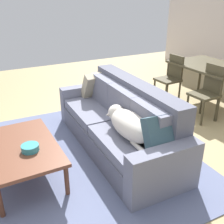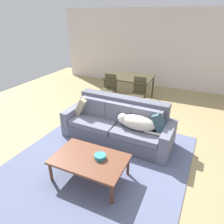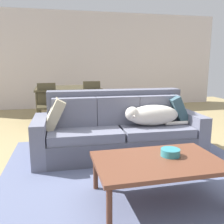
{
  "view_description": "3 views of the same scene",
  "coord_description": "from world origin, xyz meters",
  "px_view_note": "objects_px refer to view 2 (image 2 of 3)",
  "views": [
    {
      "loc": [
        2.7,
        -1.61,
        1.96
      ],
      "look_at": [
        -0.02,
        -0.15,
        0.57
      ],
      "focal_mm": 42.59,
      "sensor_mm": 36.0,
      "label": 1
    },
    {
      "loc": [
        1.38,
        -3.5,
        2.49
      ],
      "look_at": [
        -0.19,
        -0.07,
        0.65
      ],
      "focal_mm": 32.39,
      "sensor_mm": 36.0,
      "label": 2
    },
    {
      "loc": [
        -0.95,
        -3.35,
        1.31
      ],
      "look_at": [
        -0.16,
        0.04,
        0.61
      ],
      "focal_mm": 39.95,
      "sensor_mm": 36.0,
      "label": 3
    }
  ],
  "objects_px": {
    "throw_pillow_by_right_arm": "(161,122)",
    "coffee_table": "(90,160)",
    "bowl_on_coffee_table": "(100,157)",
    "couch": "(118,124)",
    "dining_chair_near_left": "(109,88)",
    "dining_table": "(130,78)",
    "throw_pillow_by_left_arm": "(84,105)",
    "dog_on_left_cushion": "(136,122)",
    "dining_chair_near_right": "(139,92)"
  },
  "relations": [
    {
      "from": "throw_pillow_by_left_arm",
      "to": "bowl_on_coffee_table",
      "type": "distance_m",
      "value": 1.71
    },
    {
      "from": "bowl_on_coffee_table",
      "to": "dining_chair_near_right",
      "type": "relative_size",
      "value": 0.21
    },
    {
      "from": "throw_pillow_by_right_arm",
      "to": "dining_chair_near_left",
      "type": "bearing_deg",
      "value": 138.41
    },
    {
      "from": "dog_on_left_cushion",
      "to": "throw_pillow_by_left_arm",
      "type": "bearing_deg",
      "value": 172.83
    },
    {
      "from": "dog_on_left_cushion",
      "to": "dining_table",
      "type": "distance_m",
      "value": 2.61
    },
    {
      "from": "couch",
      "to": "coffee_table",
      "type": "xyz_separation_m",
      "value": [
        0.05,
        -1.3,
        0.02
      ]
    },
    {
      "from": "couch",
      "to": "throw_pillow_by_right_arm",
      "type": "xyz_separation_m",
      "value": [
        0.89,
        0.01,
        0.27
      ]
    },
    {
      "from": "throw_pillow_by_left_arm",
      "to": "dining_chair_near_left",
      "type": "relative_size",
      "value": 0.48
    },
    {
      "from": "dining_table",
      "to": "dining_chair_near_right",
      "type": "xyz_separation_m",
      "value": [
        0.47,
        -0.54,
        -0.19
      ]
    },
    {
      "from": "dog_on_left_cushion",
      "to": "throw_pillow_by_left_arm",
      "type": "height_order",
      "value": "throw_pillow_by_left_arm"
    },
    {
      "from": "dining_chair_near_left",
      "to": "dining_chair_near_right",
      "type": "height_order",
      "value": "dining_chair_near_right"
    },
    {
      "from": "throw_pillow_by_left_arm",
      "to": "throw_pillow_by_right_arm",
      "type": "xyz_separation_m",
      "value": [
        1.78,
        -0.06,
        -0.0
      ]
    },
    {
      "from": "dining_table",
      "to": "dining_chair_near_right",
      "type": "height_order",
      "value": "dining_chair_near_right"
    },
    {
      "from": "couch",
      "to": "throw_pillow_by_right_arm",
      "type": "relative_size",
      "value": 5.71
    },
    {
      "from": "bowl_on_coffee_table",
      "to": "dining_chair_near_right",
      "type": "distance_m",
      "value": 2.96
    },
    {
      "from": "dining_table",
      "to": "dining_chair_near_right",
      "type": "relative_size",
      "value": 1.52
    },
    {
      "from": "throw_pillow_by_right_arm",
      "to": "coffee_table",
      "type": "height_order",
      "value": "throw_pillow_by_right_arm"
    },
    {
      "from": "couch",
      "to": "dining_chair_near_right",
      "type": "bearing_deg",
      "value": 95.4
    },
    {
      "from": "throw_pillow_by_left_arm",
      "to": "coffee_table",
      "type": "distance_m",
      "value": 1.68
    },
    {
      "from": "coffee_table",
      "to": "bowl_on_coffee_table",
      "type": "bearing_deg",
      "value": 24.25
    },
    {
      "from": "throw_pillow_by_left_arm",
      "to": "dining_chair_near_right",
      "type": "relative_size",
      "value": 0.46
    },
    {
      "from": "throw_pillow_by_left_arm",
      "to": "couch",
      "type": "bearing_deg",
      "value": -4.5
    },
    {
      "from": "throw_pillow_by_left_arm",
      "to": "dining_chair_near_right",
      "type": "xyz_separation_m",
      "value": [
        0.79,
        1.64,
        -0.11
      ]
    },
    {
      "from": "dining_table",
      "to": "coffee_table",
      "type": "bearing_deg",
      "value": -80.07
    },
    {
      "from": "throw_pillow_by_left_arm",
      "to": "coffee_table",
      "type": "bearing_deg",
      "value": -55.64
    },
    {
      "from": "bowl_on_coffee_table",
      "to": "dining_table",
      "type": "relative_size",
      "value": 0.14
    },
    {
      "from": "couch",
      "to": "bowl_on_coffee_table",
      "type": "relative_size",
      "value": 12.52
    },
    {
      "from": "coffee_table",
      "to": "bowl_on_coffee_table",
      "type": "height_order",
      "value": "bowl_on_coffee_table"
    },
    {
      "from": "throw_pillow_by_left_arm",
      "to": "dining_table",
      "type": "xyz_separation_m",
      "value": [
        0.32,
        2.18,
        0.07
      ]
    },
    {
      "from": "couch",
      "to": "throw_pillow_by_right_arm",
      "type": "distance_m",
      "value": 0.93
    },
    {
      "from": "throw_pillow_by_left_arm",
      "to": "dining_table",
      "type": "distance_m",
      "value": 2.21
    },
    {
      "from": "dog_on_left_cushion",
      "to": "throw_pillow_by_right_arm",
      "type": "xyz_separation_m",
      "value": [
        0.45,
        0.15,
        0.04
      ]
    },
    {
      "from": "bowl_on_coffee_table",
      "to": "coffee_table",
      "type": "bearing_deg",
      "value": -155.75
    },
    {
      "from": "couch",
      "to": "bowl_on_coffee_table",
      "type": "xyz_separation_m",
      "value": [
        0.21,
        -1.23,
        0.1
      ]
    },
    {
      "from": "throw_pillow_by_right_arm",
      "to": "dining_table",
      "type": "height_order",
      "value": "throw_pillow_by_right_arm"
    },
    {
      "from": "dog_on_left_cushion",
      "to": "bowl_on_coffee_table",
      "type": "distance_m",
      "value": 1.12
    },
    {
      "from": "coffee_table",
      "to": "dining_table",
      "type": "bearing_deg",
      "value": 99.93
    },
    {
      "from": "coffee_table",
      "to": "dining_table",
      "type": "distance_m",
      "value": 3.62
    },
    {
      "from": "throw_pillow_by_right_arm",
      "to": "dining_chair_near_right",
      "type": "relative_size",
      "value": 0.45
    },
    {
      "from": "couch",
      "to": "dining_table",
      "type": "distance_m",
      "value": 2.35
    },
    {
      "from": "throw_pillow_by_right_arm",
      "to": "coffee_table",
      "type": "relative_size",
      "value": 0.35
    },
    {
      "from": "coffee_table",
      "to": "dining_table",
      "type": "height_order",
      "value": "dining_table"
    },
    {
      "from": "bowl_on_coffee_table",
      "to": "couch",
      "type": "bearing_deg",
      "value": 99.48
    },
    {
      "from": "throw_pillow_by_right_arm",
      "to": "dining_chair_near_left",
      "type": "relative_size",
      "value": 0.46
    },
    {
      "from": "dog_on_left_cushion",
      "to": "dining_chair_near_right",
      "type": "relative_size",
      "value": 0.99
    },
    {
      "from": "coffee_table",
      "to": "bowl_on_coffee_table",
      "type": "distance_m",
      "value": 0.19
    },
    {
      "from": "dog_on_left_cushion",
      "to": "throw_pillow_by_right_arm",
      "type": "bearing_deg",
      "value": 20.59
    },
    {
      "from": "dining_chair_near_left",
      "to": "couch",
      "type": "bearing_deg",
      "value": -61.56
    },
    {
      "from": "dining_chair_near_left",
      "to": "dining_chair_near_right",
      "type": "bearing_deg",
      "value": -1.9
    },
    {
      "from": "bowl_on_coffee_table",
      "to": "dining_chair_near_right",
      "type": "bearing_deg",
      "value": 95.95
    }
  ]
}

